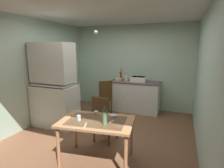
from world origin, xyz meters
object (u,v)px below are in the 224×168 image
(dining_table, at_px, (97,126))
(chair_by_counter, at_px, (105,97))
(mug_tall, at_px, (96,113))
(serving_bowl_wide, at_px, (113,116))
(mixing_bowl_counter, at_px, (118,79))
(chair_far_side, at_px, (104,119))
(hand_pump, at_px, (121,75))
(sink_basin, at_px, (139,79))
(hutch_cabinet, at_px, (54,88))
(glass_bottle, at_px, (105,117))

(dining_table, bearing_deg, chair_by_counter, 110.38)
(dining_table, distance_m, mug_tall, 0.31)
(serving_bowl_wide, xyz_separation_m, mug_tall, (-0.34, 0.02, 0.01))
(serving_bowl_wide, bearing_deg, mixing_bowl_counter, 107.72)
(mug_tall, bearing_deg, chair_by_counter, 109.25)
(chair_far_side, height_order, mug_tall, chair_far_side)
(mug_tall, bearing_deg, dining_table, -62.23)
(hand_pump, relative_size, chair_by_counter, 0.39)
(chair_far_side, relative_size, serving_bowl_wide, 8.18)
(chair_by_counter, xyz_separation_m, mug_tall, (0.62, -1.77, 0.23))
(sink_basin, bearing_deg, mixing_bowl_counter, -175.43)
(hutch_cabinet, xyz_separation_m, chair_by_counter, (0.83, 1.11, -0.42))
(mixing_bowl_counter, distance_m, dining_table, 2.70)
(chair_far_side, bearing_deg, hutch_cabinet, 167.47)
(glass_bottle, bearing_deg, chair_far_side, 115.70)
(hand_pump, distance_m, mixing_bowl_counter, 0.17)
(mixing_bowl_counter, bearing_deg, sink_basin, 4.57)
(chair_by_counter, bearing_deg, mug_tall, -70.75)
(hutch_cabinet, distance_m, serving_bowl_wide, 1.92)
(hutch_cabinet, height_order, chair_by_counter, hutch_cabinet)
(mug_tall, xyz_separation_m, glass_bottle, (0.32, -0.35, 0.09))
(sink_basin, distance_m, chair_far_side, 2.14)
(hand_pump, relative_size, dining_table, 0.30)
(sink_basin, height_order, chair_far_side, sink_basin)
(hutch_cabinet, xyz_separation_m, sink_basin, (1.65, 1.76, 0.05))
(dining_table, distance_m, chair_far_side, 0.63)
(sink_basin, bearing_deg, chair_by_counter, -141.39)
(chair_far_side, height_order, serving_bowl_wide, chair_far_side)
(glass_bottle, bearing_deg, dining_table, 153.01)
(mug_tall, distance_m, glass_bottle, 0.49)
(mixing_bowl_counter, height_order, serving_bowl_wide, mixing_bowl_counter)
(hand_pump, height_order, mug_tall, hand_pump)
(hand_pump, relative_size, chair_far_side, 0.40)
(chair_by_counter, distance_m, mug_tall, 1.89)
(glass_bottle, bearing_deg, serving_bowl_wide, 87.90)
(hand_pump, distance_m, mug_tall, 2.51)
(chair_far_side, bearing_deg, mug_tall, -88.20)
(sink_basin, xyz_separation_m, chair_by_counter, (-0.82, -0.65, -0.47))
(mug_tall, bearing_deg, serving_bowl_wide, -2.82)
(sink_basin, xyz_separation_m, hand_pump, (-0.57, 0.05, 0.09))
(hand_pump, xyz_separation_m, chair_by_counter, (-0.24, -0.70, -0.56))
(dining_table, xyz_separation_m, mug_tall, (-0.13, 0.26, 0.12))
(chair_by_counter, height_order, serving_bowl_wide, chair_by_counter)
(sink_basin, distance_m, mug_tall, 2.44)
(hutch_cabinet, distance_m, chair_by_counter, 1.45)
(mixing_bowl_counter, bearing_deg, mug_tall, -79.79)
(chair_far_side, bearing_deg, serving_bowl_wide, -46.02)
(serving_bowl_wide, relative_size, mug_tall, 1.64)
(serving_bowl_wide, bearing_deg, chair_far_side, 133.98)
(mixing_bowl_counter, height_order, dining_table, mixing_bowl_counter)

